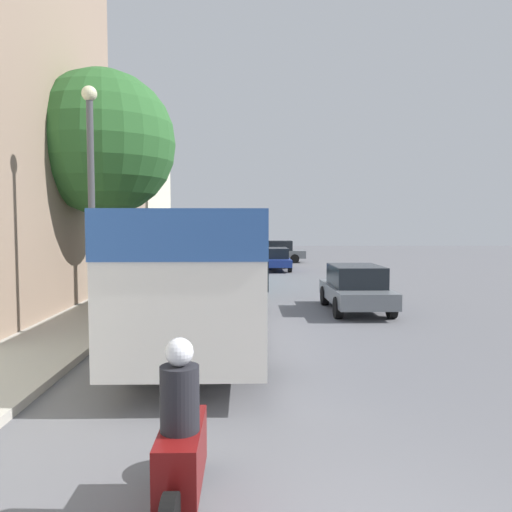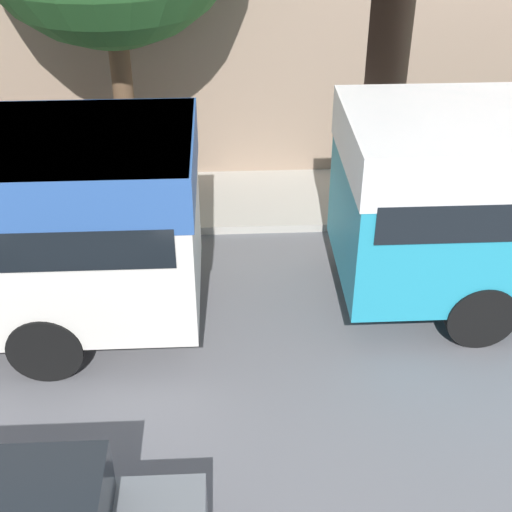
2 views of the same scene
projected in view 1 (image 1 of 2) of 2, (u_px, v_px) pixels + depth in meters
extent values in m
cube|color=gray|center=(63.00, 188.00, 24.25)|extent=(6.72, 6.36, 9.00)
cube|color=beige|center=(120.00, 197.00, 32.48)|extent=(5.27, 8.61, 9.12)
cube|color=silver|center=(207.00, 266.00, 12.23)|extent=(2.50, 10.58, 2.48)
cube|color=#2D569E|center=(207.00, 230.00, 12.18)|extent=(2.53, 10.63, 0.74)
cube|color=black|center=(207.00, 253.00, 12.21)|extent=(2.55, 10.15, 0.54)
cylinder|color=black|center=(178.00, 297.00, 15.56)|extent=(0.28, 1.00, 1.00)
cylinder|color=black|center=(252.00, 296.00, 15.61)|extent=(0.28, 1.00, 1.00)
cylinder|color=black|center=(130.00, 349.00, 9.01)|extent=(0.28, 1.00, 1.00)
cylinder|color=black|center=(257.00, 348.00, 9.06)|extent=(0.28, 1.00, 1.00)
cube|color=teal|center=(218.00, 245.00, 24.41)|extent=(2.52, 9.67, 2.48)
cube|color=white|center=(218.00, 227.00, 24.35)|extent=(2.54, 9.71, 0.74)
cube|color=black|center=(218.00, 239.00, 24.39)|extent=(2.57, 9.28, 0.55)
cylinder|color=black|center=(200.00, 265.00, 27.45)|extent=(0.28, 1.00, 1.00)
cylinder|color=black|center=(242.00, 265.00, 27.50)|extent=(0.28, 1.00, 1.00)
cylinder|color=black|center=(187.00, 277.00, 21.47)|extent=(0.28, 1.00, 1.00)
cylinder|color=black|center=(241.00, 277.00, 21.52)|extent=(0.28, 1.00, 1.00)
cube|color=maroon|center=(182.00, 455.00, 4.68)|extent=(0.38, 1.10, 0.55)
cylinder|color=black|center=(191.00, 445.00, 5.49)|extent=(0.10, 0.64, 0.64)
cylinder|color=black|center=(180.00, 398.00, 4.54)|extent=(0.36, 0.36, 0.60)
sphere|color=silver|center=(179.00, 352.00, 4.51)|extent=(0.26, 0.26, 0.26)
cube|color=navy|center=(274.00, 261.00, 29.94)|extent=(1.88, 4.21, 0.42)
cube|color=black|center=(274.00, 253.00, 29.91)|extent=(1.66, 2.32, 0.61)
cylinder|color=black|center=(259.00, 263.00, 31.24)|extent=(0.22, 0.64, 0.64)
cylinder|color=black|center=(286.00, 263.00, 31.28)|extent=(0.22, 0.64, 0.64)
cylinder|color=black|center=(260.00, 267.00, 28.63)|extent=(0.22, 0.64, 0.64)
cylinder|color=black|center=(290.00, 267.00, 28.67)|extent=(0.22, 0.64, 0.64)
cube|color=slate|center=(356.00, 294.00, 15.82)|extent=(1.72, 3.99, 0.48)
cube|color=black|center=(356.00, 276.00, 15.78)|extent=(1.51, 2.19, 0.66)
cylinder|color=black|center=(325.00, 296.00, 17.05)|extent=(0.22, 0.64, 0.64)
cylinder|color=black|center=(371.00, 295.00, 17.09)|extent=(0.22, 0.64, 0.64)
cylinder|color=black|center=(338.00, 308.00, 14.58)|extent=(0.22, 0.64, 0.64)
cylinder|color=black|center=(392.00, 307.00, 14.62)|extent=(0.22, 0.64, 0.64)
cube|color=slate|center=(276.00, 254.00, 36.21)|extent=(4.23, 1.86, 0.55)
cube|color=black|center=(276.00, 246.00, 36.17)|extent=(2.33, 1.63, 0.71)
cylinder|color=black|center=(292.00, 257.00, 37.11)|extent=(0.64, 0.22, 0.64)
cylinder|color=black|center=(295.00, 259.00, 35.40)|extent=(0.64, 0.22, 0.64)
cylinder|color=black|center=(257.00, 257.00, 37.05)|extent=(0.64, 0.22, 0.64)
cylinder|color=black|center=(258.00, 259.00, 35.35)|extent=(0.64, 0.22, 0.64)
cylinder|color=#232838|center=(173.00, 268.00, 25.17)|extent=(0.34, 0.34, 0.85)
cylinder|color=black|center=(173.00, 252.00, 25.12)|extent=(0.43, 0.43, 0.71)
sphere|color=tan|center=(173.00, 243.00, 25.09)|extent=(0.23, 0.23, 0.23)
cylinder|color=#232838|center=(162.00, 260.00, 30.37)|extent=(0.33, 0.33, 0.81)
cylinder|color=#33477F|center=(162.00, 248.00, 30.32)|extent=(0.41, 0.41, 0.68)
sphere|color=tan|center=(162.00, 241.00, 30.29)|extent=(0.22, 0.22, 0.22)
cylinder|color=brown|center=(105.00, 251.00, 16.10)|extent=(0.36, 0.36, 3.47)
sphere|color=#2D662D|center=(103.00, 143.00, 15.88)|extent=(4.59, 4.59, 4.59)
cylinder|color=#47474C|center=(92.00, 218.00, 11.89)|extent=(0.16, 0.16, 5.52)
sphere|color=beige|center=(89.00, 94.00, 11.70)|extent=(0.36, 0.36, 0.36)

